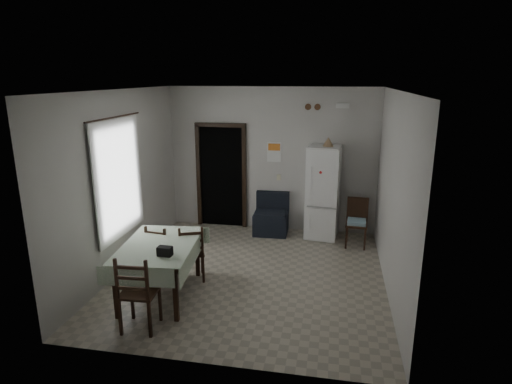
{
  "coord_description": "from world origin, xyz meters",
  "views": [
    {
      "loc": [
        1.23,
        -6.17,
        3.1
      ],
      "look_at": [
        0.0,
        0.5,
        1.25
      ],
      "focal_mm": 30.0,
      "sensor_mm": 36.0,
      "label": 1
    }
  ],
  "objects_px": {
    "navy_seat": "(271,214)",
    "dining_table": "(161,270)",
    "dining_chair_near_head": "(139,291)",
    "corner_chair": "(357,223)",
    "fridge": "(323,192)",
    "dining_chair_far_left": "(162,251)",
    "dining_chair_far_right": "(191,252)"
  },
  "relations": [
    {
      "from": "corner_chair",
      "to": "dining_chair_far_left",
      "type": "xyz_separation_m",
      "value": [
        -3.06,
        -1.86,
        -0.01
      ]
    },
    {
      "from": "corner_chair",
      "to": "dining_chair_far_left",
      "type": "relative_size",
      "value": 1.02
    },
    {
      "from": "navy_seat",
      "to": "dining_table",
      "type": "height_order",
      "value": "navy_seat"
    },
    {
      "from": "corner_chair",
      "to": "navy_seat",
      "type": "bearing_deg",
      "value": 170.88
    },
    {
      "from": "corner_chair",
      "to": "dining_table",
      "type": "relative_size",
      "value": 0.59
    },
    {
      "from": "fridge",
      "to": "dining_table",
      "type": "height_order",
      "value": "fridge"
    },
    {
      "from": "navy_seat",
      "to": "corner_chair",
      "type": "xyz_separation_m",
      "value": [
        1.67,
        -0.39,
        0.05
      ]
    },
    {
      "from": "dining_chair_far_left",
      "to": "dining_chair_near_head",
      "type": "relative_size",
      "value": 0.87
    },
    {
      "from": "dining_chair_far_left",
      "to": "dining_table",
      "type": "bearing_deg",
      "value": 117.95
    },
    {
      "from": "dining_chair_far_right",
      "to": "dining_chair_near_head",
      "type": "bearing_deg",
      "value": 61.37
    },
    {
      "from": "dining_chair_far_left",
      "to": "dining_chair_far_right",
      "type": "distance_m",
      "value": 0.47
    },
    {
      "from": "fridge",
      "to": "dining_chair_far_left",
      "type": "distance_m",
      "value": 3.33
    },
    {
      "from": "dining_chair_far_right",
      "to": "dining_chair_near_head",
      "type": "distance_m",
      "value": 1.44
    },
    {
      "from": "navy_seat",
      "to": "dining_table",
      "type": "distance_m",
      "value": 3.04
    },
    {
      "from": "dining_table",
      "to": "dining_chair_far_left",
      "type": "relative_size",
      "value": 1.71
    },
    {
      "from": "navy_seat",
      "to": "dining_chair_far_left",
      "type": "height_order",
      "value": "dining_chair_far_left"
    },
    {
      "from": "corner_chair",
      "to": "fridge",
      "type": "bearing_deg",
      "value": 153.3
    },
    {
      "from": "dining_table",
      "to": "fridge",
      "type": "bearing_deg",
      "value": 45.95
    },
    {
      "from": "dining_chair_far_left",
      "to": "dining_chair_near_head",
      "type": "height_order",
      "value": "dining_chair_near_head"
    },
    {
      "from": "fridge",
      "to": "dining_chair_far_left",
      "type": "height_order",
      "value": "fridge"
    },
    {
      "from": "corner_chair",
      "to": "dining_chair_far_left",
      "type": "distance_m",
      "value": 3.58
    },
    {
      "from": "navy_seat",
      "to": "dining_chair_near_head",
      "type": "height_order",
      "value": "dining_chair_near_head"
    },
    {
      "from": "navy_seat",
      "to": "corner_chair",
      "type": "distance_m",
      "value": 1.71
    },
    {
      "from": "dining_table",
      "to": "dining_chair_far_left",
      "type": "xyz_separation_m",
      "value": [
        -0.2,
        0.55,
        0.05
      ]
    },
    {
      "from": "fridge",
      "to": "dining_chair_far_left",
      "type": "xyz_separation_m",
      "value": [
        -2.4,
        -2.25,
        -0.46
      ]
    },
    {
      "from": "navy_seat",
      "to": "dining_chair_far_right",
      "type": "height_order",
      "value": "dining_chair_far_right"
    },
    {
      "from": "dining_chair_near_head",
      "to": "corner_chair",
      "type": "bearing_deg",
      "value": -134.05
    },
    {
      "from": "dining_chair_near_head",
      "to": "dining_table",
      "type": "bearing_deg",
      "value": -88.3
    },
    {
      "from": "fridge",
      "to": "navy_seat",
      "type": "bearing_deg",
      "value": -172.09
    },
    {
      "from": "corner_chair",
      "to": "dining_chair_far_right",
      "type": "distance_m",
      "value": 3.17
    },
    {
      "from": "dining_table",
      "to": "dining_chair_far_left",
      "type": "bearing_deg",
      "value": 104.17
    },
    {
      "from": "fridge",
      "to": "dining_chair_near_head",
      "type": "height_order",
      "value": "fridge"
    }
  ]
}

